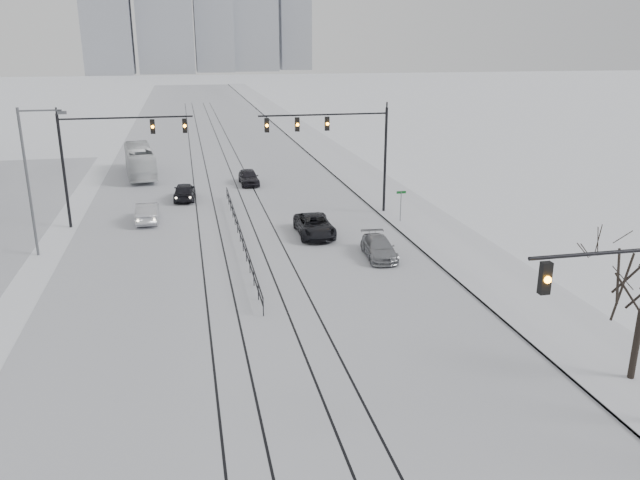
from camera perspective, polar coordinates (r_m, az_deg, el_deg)
The scene contains 15 objects.
road at distance 70.61m, azimuth -9.56°, elevation 7.16°, with size 22.00×260.00×0.02m, color silver.
sidewalk_east at distance 72.47m, azimuth 1.25°, elevation 7.72°, with size 5.00×260.00×0.16m, color silver.
curb at distance 71.95m, azimuth -0.67°, elevation 7.64°, with size 0.10×260.00×0.12m, color gray.
tram_rails at distance 51.08m, azimuth -8.33°, elevation 3.22°, with size 5.30×180.00×0.01m.
traffic_mast_ne at distance 46.33m, azimuth 2.06°, elevation 9.16°, with size 9.60×0.37×8.00m.
traffic_mast_nw at distance 46.25m, azimuth -18.94°, elevation 7.98°, with size 9.10×0.37×8.00m.
street_light_west at distance 41.10m, azimuth -24.85°, elevation 5.67°, with size 2.73×0.25×9.00m.
median_fence at distance 41.34m, azimuth -7.32°, elevation 0.53°, with size 0.06×24.00×1.00m.
street_sign at distance 45.38m, azimuth 7.41°, elevation 3.49°, with size 0.70×0.06×2.40m.
sedan_sb_inner at distance 53.19m, azimuth -12.29°, elevation 4.36°, with size 1.71×4.26×1.45m, color black.
sedan_sb_outer at distance 47.27m, azimuth -15.50°, elevation 2.45°, with size 1.51×4.34×1.43m, color #B3B5BB.
sedan_nb_front at distance 42.30m, azimuth -0.50°, elevation 1.31°, with size 2.31×5.02×1.39m, color black.
sedan_nb_right at distance 38.17m, azimuth 5.41°, elevation -0.73°, with size 1.72×4.22×1.23m, color gray.
sedan_nb_far at distance 58.06m, azimuth -6.54°, elevation 5.73°, with size 1.65×4.11×1.40m, color black.
box_truck at distance 63.85m, azimuth -16.14°, elevation 6.93°, with size 2.45×10.47×2.92m, color white.
Camera 1 is at (-3.16, -9.40, 12.62)m, focal length 35.00 mm.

